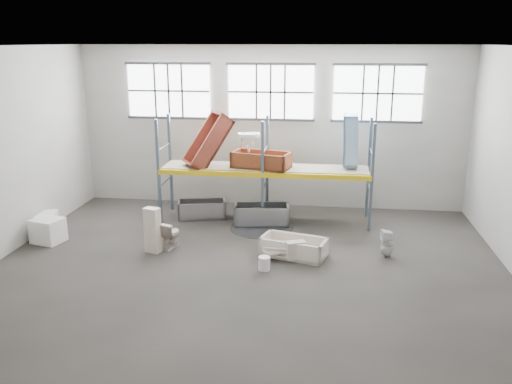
% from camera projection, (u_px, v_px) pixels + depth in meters
% --- Properties ---
extents(floor, '(12.00, 10.00, 0.10)m').
position_uv_depth(floor, '(248.00, 269.00, 12.45)').
color(floor, '#48423D').
rests_on(floor, ground).
extents(ceiling, '(12.00, 10.00, 0.10)m').
position_uv_depth(ceiling, '(247.00, 43.00, 11.05)').
color(ceiling, silver).
rests_on(ceiling, ground).
extents(wall_back, '(12.00, 0.10, 5.00)m').
position_uv_depth(wall_back, '(271.00, 127.00, 16.56)').
color(wall_back, '#9F9C92').
rests_on(wall_back, ground).
extents(wall_front, '(12.00, 0.10, 5.00)m').
position_uv_depth(wall_front, '(191.00, 247.00, 6.93)').
color(wall_front, '#AEABA1').
rests_on(wall_front, ground).
extents(window_left, '(2.60, 0.04, 1.60)m').
position_uv_depth(window_left, '(169.00, 91.00, 16.56)').
color(window_left, white).
rests_on(window_left, wall_back).
extents(window_mid, '(2.60, 0.04, 1.60)m').
position_uv_depth(window_mid, '(271.00, 92.00, 16.16)').
color(window_mid, white).
rests_on(window_mid, wall_back).
extents(window_right, '(2.60, 0.04, 1.60)m').
position_uv_depth(window_right, '(378.00, 93.00, 15.76)').
color(window_right, white).
rests_on(window_right, wall_back).
extents(rack_upright_la, '(0.08, 0.08, 3.00)m').
position_uv_depth(rack_upright_la, '(159.00, 172.00, 15.16)').
color(rack_upright_la, slate).
rests_on(rack_upright_la, floor).
extents(rack_upright_lb, '(0.08, 0.08, 3.00)m').
position_uv_depth(rack_upright_lb, '(170.00, 162.00, 16.31)').
color(rack_upright_lb, slate).
rests_on(rack_upright_lb, floor).
extents(rack_upright_ma, '(0.08, 0.08, 3.00)m').
position_uv_depth(rack_upright_ma, '(263.00, 175.00, 14.79)').
color(rack_upright_ma, slate).
rests_on(rack_upright_ma, floor).
extents(rack_upright_mb, '(0.08, 0.08, 3.00)m').
position_uv_depth(rack_upright_mb, '(267.00, 165.00, 15.93)').
color(rack_upright_mb, slate).
rests_on(rack_upright_mb, floor).
extents(rack_upright_ra, '(0.08, 0.08, 3.00)m').
position_uv_depth(rack_upright_ra, '(372.00, 178.00, 14.41)').
color(rack_upright_ra, slate).
rests_on(rack_upright_ra, floor).
extents(rack_upright_rb, '(0.08, 0.08, 3.00)m').
position_uv_depth(rack_upright_rb, '(369.00, 168.00, 15.56)').
color(rack_upright_rb, slate).
rests_on(rack_upright_rb, floor).
extents(rack_beam_front, '(6.00, 0.10, 0.14)m').
position_uv_depth(rack_beam_front, '(263.00, 175.00, 14.79)').
color(rack_beam_front, yellow).
rests_on(rack_beam_front, floor).
extents(rack_beam_back, '(6.00, 0.10, 0.14)m').
position_uv_depth(rack_beam_back, '(267.00, 165.00, 15.93)').
color(rack_beam_back, yellow).
rests_on(rack_beam_back, floor).
extents(shelf_deck, '(5.90, 1.10, 0.03)m').
position_uv_depth(shelf_deck, '(265.00, 167.00, 15.34)').
color(shelf_deck, gray).
rests_on(shelf_deck, floor).
extents(wet_patch, '(1.80, 1.80, 0.00)m').
position_uv_depth(wet_patch, '(262.00, 228.00, 15.01)').
color(wet_patch, black).
rests_on(wet_patch, floor).
extents(bathtub_beige, '(1.73, 1.15, 0.47)m').
position_uv_depth(bathtub_beige, '(294.00, 247.00, 13.00)').
color(bathtub_beige, beige).
rests_on(bathtub_beige, floor).
extents(cistern_spare, '(0.51, 0.39, 0.44)m').
position_uv_depth(cistern_spare, '(295.00, 250.00, 12.68)').
color(cistern_spare, beige).
rests_on(cistern_spare, bathtub_beige).
extents(sink_in_tub, '(0.48, 0.48, 0.16)m').
position_uv_depth(sink_in_tub, '(272.00, 254.00, 12.79)').
color(sink_in_tub, beige).
rests_on(sink_in_tub, bathtub_beige).
extents(toilet_beige, '(0.53, 0.77, 0.71)m').
position_uv_depth(toilet_beige, '(170.00, 234.00, 13.50)').
color(toilet_beige, beige).
rests_on(toilet_beige, floor).
extents(cistern_tall, '(0.43, 0.34, 1.15)m').
position_uv_depth(cistern_tall, '(153.00, 230.00, 13.16)').
color(cistern_tall, beige).
rests_on(cistern_tall, floor).
extents(toilet_white, '(0.36, 0.36, 0.69)m').
position_uv_depth(toilet_white, '(387.00, 243.00, 12.93)').
color(toilet_white, white).
rests_on(toilet_white, floor).
extents(steel_tub_left, '(1.52, 0.98, 0.51)m').
position_uv_depth(steel_tub_left, '(202.00, 209.00, 15.86)').
color(steel_tub_left, '#AAACB1').
rests_on(steel_tub_left, floor).
extents(steel_tub_right, '(1.64, 0.91, 0.57)m').
position_uv_depth(steel_tub_right, '(261.00, 214.00, 15.27)').
color(steel_tub_right, '#9A9DA2').
rests_on(steel_tub_right, floor).
extents(rust_tub_flat, '(1.78, 1.14, 0.46)m').
position_uv_depth(rust_tub_flat, '(261.00, 160.00, 15.18)').
color(rust_tub_flat, '#9A5629').
rests_on(rust_tub_flat, shelf_deck).
extents(rust_tub_tilted, '(1.63, 1.45, 1.71)m').
position_uv_depth(rust_tub_tilted, '(208.00, 141.00, 15.38)').
color(rust_tub_tilted, brown).
rests_on(rust_tub_tilted, shelf_deck).
extents(sink_on_shelf, '(0.75, 0.65, 0.56)m').
position_uv_depth(sink_on_shelf, '(249.00, 151.00, 15.04)').
color(sink_on_shelf, white).
rests_on(sink_on_shelf, rust_tub_flat).
extents(blue_tub_upright, '(0.49, 0.70, 1.44)m').
position_uv_depth(blue_tub_upright, '(351.00, 140.00, 14.99)').
color(blue_tub_upright, '#86B1DE').
rests_on(blue_tub_upright, shelf_deck).
extents(bucket, '(0.28, 0.28, 0.32)m').
position_uv_depth(bucket, '(264.00, 263.00, 12.22)').
color(bucket, white).
rests_on(bucket, floor).
extents(carton_near, '(0.87, 0.80, 0.63)m').
position_uv_depth(carton_near, '(48.00, 230.00, 13.90)').
color(carton_near, white).
rests_on(carton_near, floor).
extents(carton_far, '(0.83, 0.83, 0.55)m').
position_uv_depth(carton_far, '(44.00, 223.00, 14.61)').
color(carton_far, white).
rests_on(carton_far, floor).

